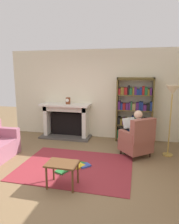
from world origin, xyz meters
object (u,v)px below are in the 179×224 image
at_px(bookshelf, 134,111).
at_px(armchair_reading, 138,140).
at_px(seated_reader, 135,131).
at_px(side_table, 62,167).
at_px(floor_lamp, 172,96).
at_px(fireplace, 67,119).
at_px(mantel_clock, 68,101).

distance_m(bookshelf, armchair_reading, 1.25).
xyz_separation_m(armchair_reading, seated_reader, (-0.08, 0.09, 0.20)).
bearing_deg(armchair_reading, side_table, 11.65).
xyz_separation_m(bookshelf, side_table, (-1.17, -2.82, -0.53)).
distance_m(side_table, floor_lamp, 3.00).
xyz_separation_m(bookshelf, armchair_reading, (0.12, -1.15, -0.49)).
xyz_separation_m(side_table, floor_lamp, (2.03, 1.92, 1.09)).
bearing_deg(bookshelf, floor_lamp, -46.23).
xyz_separation_m(fireplace, seated_reader, (2.13, -1.03, 0.05)).
distance_m(seated_reader, floor_lamp, 1.19).
distance_m(mantel_clock, floor_lamp, 2.96).
height_order(bookshelf, armchair_reading, bookshelf).
distance_m(armchair_reading, side_table, 2.11).
bearing_deg(floor_lamp, bookshelf, 133.77).
bearing_deg(side_table, floor_lamp, 43.44).
relative_size(mantel_clock, bookshelf, 0.11).
bearing_deg(floor_lamp, seated_reader, -168.68).
height_order(fireplace, mantel_clock, mantel_clock).
height_order(mantel_clock, armchair_reading, mantel_clock).
xyz_separation_m(bookshelf, floor_lamp, (0.86, -0.89, 0.55)).
relative_size(mantel_clock, side_table, 0.37).
xyz_separation_m(seated_reader, floor_lamp, (0.82, 0.16, 0.84)).
distance_m(bookshelf, seated_reader, 1.10).
distance_m(fireplace, floor_lamp, 3.20).
relative_size(fireplace, side_table, 2.81).
bearing_deg(seated_reader, bookshelf, -128.56).
relative_size(seated_reader, side_table, 2.04).
bearing_deg(seated_reader, floor_lamp, 150.63).
relative_size(mantel_clock, floor_lamp, 0.12).
bearing_deg(side_table, bookshelf, 67.39).
xyz_separation_m(mantel_clock, armchair_reading, (2.10, -1.01, -0.74)).
xyz_separation_m(fireplace, bookshelf, (2.09, 0.03, 0.34)).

